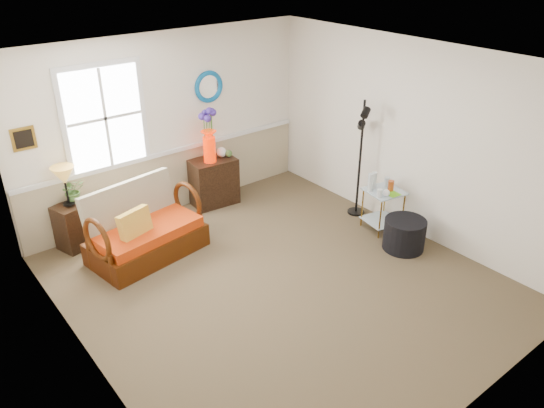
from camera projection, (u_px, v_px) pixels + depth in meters
floor at (279, 282)px, 6.37m from camera, size 4.50×5.00×0.01m
ceiling at (280, 63)px, 5.18m from camera, size 4.50×5.00×0.01m
walls at (279, 184)px, 5.77m from camera, size 4.51×5.01×2.60m
wainscot at (173, 181)px, 7.88m from camera, size 4.46×0.02×0.90m
chair_rail at (171, 151)px, 7.66m from camera, size 4.46×0.04×0.06m
window at (105, 118)px, 6.85m from camera, size 1.14×0.06×1.44m
picture at (23, 139)px, 6.32m from camera, size 0.28×0.03×0.28m
mirror at (208, 87)px, 7.68m from camera, size 0.47×0.07×0.47m
loveseat at (145, 223)px, 6.70m from camera, size 1.52×1.01×0.93m
throw_pillow at (136, 227)px, 6.49m from camera, size 0.45×0.23×0.44m
lamp_stand at (72, 227)px, 6.92m from camera, size 0.43×0.43×0.61m
table_lamp at (66, 187)px, 6.68m from camera, size 0.36×0.36×0.54m
potted_plant at (73, 193)px, 6.85m from camera, size 0.31×0.34×0.25m
cabinet at (214, 182)px, 8.07m from camera, size 0.71×0.50×0.72m
flower_vase at (209, 136)px, 7.66m from camera, size 0.25×0.25×0.79m
side_table at (382, 210)px, 7.38m from camera, size 0.55×0.55×0.60m
tabletop_items at (383, 183)px, 7.16m from camera, size 0.45×0.45×0.25m
floor_lamp at (360, 159)px, 7.55m from camera, size 0.32×0.32×1.73m
ottoman at (404, 234)px, 6.96m from camera, size 0.67×0.67×0.42m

